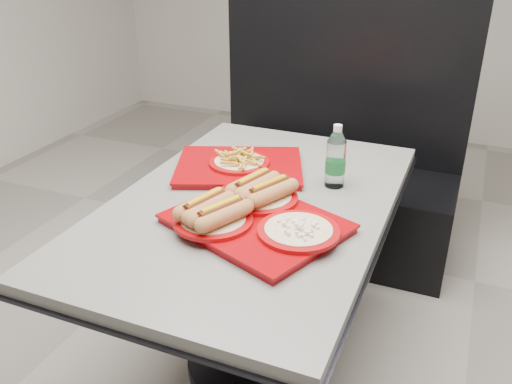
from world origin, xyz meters
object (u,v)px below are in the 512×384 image
at_px(tray_near, 252,213).
at_px(water_bottle, 336,160).
at_px(booth_bench, 332,173).
at_px(tray_far, 239,164).
at_px(diner_table, 252,241).

distance_m(tray_near, water_bottle, 0.42).
xyz_separation_m(booth_bench, water_bottle, (0.23, -0.87, 0.45)).
height_order(tray_near, tray_far, tray_near).
distance_m(diner_table, booth_bench, 1.11).
distance_m(tray_far, water_bottle, 0.38).
relative_size(booth_bench, tray_far, 2.34).
relative_size(tray_near, tray_far, 1.06).
relative_size(diner_table, water_bottle, 6.16).
bearing_deg(booth_bench, diner_table, -90.00).
height_order(tray_near, water_bottle, water_bottle).
relative_size(diner_table, tray_far, 2.47).
xyz_separation_m(booth_bench, tray_far, (-0.14, -0.88, 0.38)).
bearing_deg(tray_near, diner_table, 112.92).
bearing_deg(booth_bench, tray_far, -99.32).
xyz_separation_m(tray_far, water_bottle, (0.37, 0.01, 0.07)).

